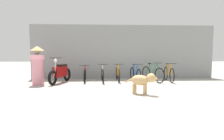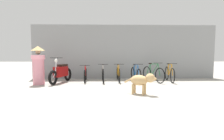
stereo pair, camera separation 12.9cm
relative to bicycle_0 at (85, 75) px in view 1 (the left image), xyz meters
The scene contains 11 objects.
ground_plane 3.29m from the bicycle_0, 53.08° to the right, with size 60.00×60.00×0.00m, color #ADA89E.
shop_wall_back 2.49m from the bicycle_0, 28.54° to the left, with size 9.78×0.20×2.85m.
bicycle_0 is the anchor object (origin of this frame).
bicycle_1 0.85m from the bicycle_0, ahead, with size 0.46×1.75×0.86m.
bicycle_2 1.58m from the bicycle_0, ahead, with size 0.46×1.71×0.86m.
bicycle_3 2.41m from the bicycle_0, ahead, with size 0.46×1.73×0.85m.
bicycle_4 3.22m from the bicycle_0, ahead, with size 0.66×1.70×0.92m.
bicycle_5 4.03m from the bicycle_0, ahead, with size 0.46×1.72×0.89m.
motorcycle 1.13m from the bicycle_0, 160.00° to the right, with size 0.68×1.91×1.15m.
stray_dog 3.59m from the bicycle_0, 53.37° to the right, with size 0.98×0.65×0.69m.
person_in_robes 2.14m from the bicycle_0, 156.02° to the right, with size 0.61×0.61×1.64m.
Camera 1 is at (-1.06, -5.73, 1.24)m, focal length 28.00 mm.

